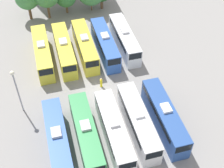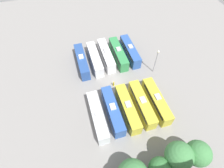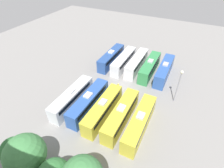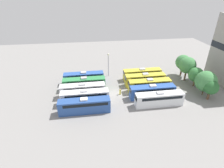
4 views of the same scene
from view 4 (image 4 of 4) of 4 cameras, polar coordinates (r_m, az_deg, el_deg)
The scene contains 18 objects.
ground_plane at distance 48.08m, azimuth 1.62°, elevation -2.97°, with size 108.63×108.63×0.00m, color gray.
bus_0 at distance 52.96m, azimuth -9.13°, elevation 2.09°, with size 2.44×11.74×3.72m.
bus_1 at distance 49.71m, azimuth -9.01°, elevation 0.24°, with size 2.44×11.74×3.72m.
bus_2 at distance 46.60m, azimuth -9.49°, elevation -1.86°, with size 2.44×11.74×3.72m.
bus_3 at distance 43.63m, azimuth -8.79°, elevation -4.08°, with size 2.44×11.74×3.72m.
bus_4 at distance 40.54m, azimuth -8.91°, elevation -6.91°, with size 2.44×11.74×3.72m.
bus_5 at distance 55.33m, azimuth 9.83°, elevation 3.23°, with size 2.44×11.74×3.72m.
bus_6 at distance 52.25m, azimuth 10.75°, elevation 1.56°, with size 2.44×11.74×3.72m.
bus_7 at distance 49.35m, azimuth 12.17°, elevation -0.30°, with size 2.44×11.74×3.72m.
bus_8 at distance 46.47m, azimuth 13.05°, elevation -2.34°, with size 2.44×11.74×3.72m.
bus_9 at distance 43.83m, azimuth 15.18°, elevation -4.67°, with size 2.44×11.74×3.72m.
worker_person at distance 47.14m, azimuth 2.66°, elevation -2.54°, with size 0.36×0.36×1.75m.
light_pole at distance 55.68m, azimuth -1.23°, elevation 7.54°, with size 0.60×0.60×7.59m.
tree_0 at distance 60.48m, azimuth 22.16°, elevation 6.61°, with size 4.64×4.64×6.99m.
tree_1 at distance 57.24m, azimuth 23.40°, elevation 5.62°, with size 4.99×4.99×7.58m.
tree_2 at distance 55.43m, azimuth 25.71°, elevation 2.75°, with size 4.23×4.23×5.75m.
tree_3 at distance 51.41m, azimuth 28.30°, elevation 0.78°, with size 5.47×5.47×6.86m.
tree_4 at distance 50.20m, azimuth 29.60°, elevation -0.93°, with size 3.73×3.73×5.46m.
Camera 4 is at (40.34, -7.18, 25.15)m, focal length 28.00 mm.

